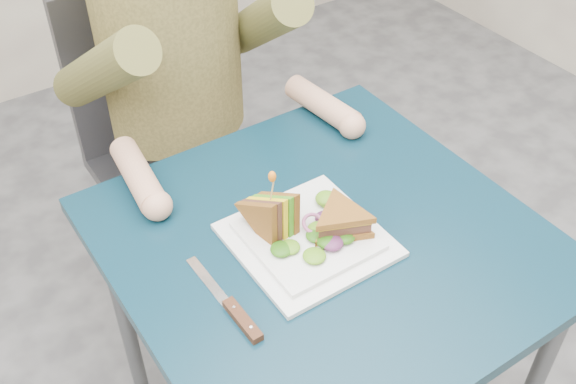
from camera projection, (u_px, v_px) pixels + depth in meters
table at (324, 266)px, 1.29m from camera, size 0.75×0.75×0.73m
chair at (168, 131)px, 1.81m from camera, size 0.42×0.40×0.93m
diner at (170, 19)px, 1.49m from camera, size 0.54×0.59×0.74m
plate at (308, 239)px, 1.22m from camera, size 0.26×0.26×0.02m
sandwich_flat at (341, 220)px, 1.21m from camera, size 0.17×0.17×0.05m
sandwich_upright at (273, 216)px, 1.20m from camera, size 0.08×0.14×0.14m
fork at (274, 263)px, 1.19m from camera, size 0.07×0.18×0.01m
knife at (236, 312)px, 1.10m from camera, size 0.03×0.22×0.02m
toothpick at (272, 189)px, 1.16m from camera, size 0.01×0.01×0.06m
toothpick_frill at (272, 177)px, 1.14m from camera, size 0.01×0.01×0.02m
lettuce_spill at (307, 226)px, 1.22m from camera, size 0.15×0.13×0.02m
onion_ring at (313, 223)px, 1.22m from camera, size 0.04×0.04×0.02m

